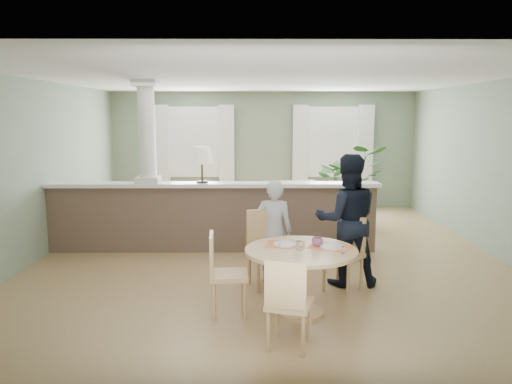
{
  "coord_description": "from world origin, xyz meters",
  "views": [
    {
      "loc": [
        -0.26,
        -7.62,
        2.18
      ],
      "look_at": [
        -0.21,
        -1.0,
        1.15
      ],
      "focal_mm": 35.0,
      "sensor_mm": 36.0,
      "label": 1
    }
  ],
  "objects_px": {
    "child_person": "(274,231)",
    "man_person": "(347,220)",
    "houseplant": "(348,184)",
    "chair_far_man": "(346,250)",
    "chair_far_boy": "(265,244)",
    "sofa": "(268,206)",
    "chair_side": "(222,270)",
    "dining_table": "(301,262)",
    "chair_near": "(288,300)"
  },
  "relations": [
    {
      "from": "child_person",
      "to": "man_person",
      "type": "relative_size",
      "value": 0.8
    },
    {
      "from": "houseplant",
      "to": "man_person",
      "type": "relative_size",
      "value": 0.94
    },
    {
      "from": "houseplant",
      "to": "chair_far_man",
      "type": "xyz_separation_m",
      "value": [
        -0.77,
        -3.96,
        -0.29
      ]
    },
    {
      "from": "chair_far_man",
      "to": "chair_far_boy",
      "type": "bearing_deg",
      "value": -150.23
    },
    {
      "from": "man_person",
      "to": "sofa",
      "type": "bearing_deg",
      "value": -74.71
    },
    {
      "from": "chair_side",
      "to": "houseplant",
      "type": "bearing_deg",
      "value": -29.37
    },
    {
      "from": "chair_far_boy",
      "to": "man_person",
      "type": "height_order",
      "value": "man_person"
    },
    {
      "from": "dining_table",
      "to": "chair_side",
      "type": "xyz_separation_m",
      "value": [
        -0.86,
        0.01,
        -0.09
      ]
    },
    {
      "from": "sofa",
      "to": "chair_side",
      "type": "distance_m",
      "value": 4.34
    },
    {
      "from": "dining_table",
      "to": "child_person",
      "type": "bearing_deg",
      "value": 103.06
    },
    {
      "from": "chair_far_boy",
      "to": "man_person",
      "type": "relative_size",
      "value": 0.57
    },
    {
      "from": "chair_far_boy",
      "to": "chair_near",
      "type": "height_order",
      "value": "chair_far_boy"
    },
    {
      "from": "chair_far_boy",
      "to": "chair_near",
      "type": "distance_m",
      "value": 1.84
    },
    {
      "from": "chair_far_man",
      "to": "chair_near",
      "type": "relative_size",
      "value": 1.04
    },
    {
      "from": "sofa",
      "to": "houseplant",
      "type": "xyz_separation_m",
      "value": [
        1.64,
        0.44,
        0.37
      ]
    },
    {
      "from": "chair_far_boy",
      "to": "man_person",
      "type": "bearing_deg",
      "value": -16.74
    },
    {
      "from": "sofa",
      "to": "houseplant",
      "type": "distance_m",
      "value": 1.74
    },
    {
      "from": "chair_near",
      "to": "dining_table",
      "type": "bearing_deg",
      "value": -86.15
    },
    {
      "from": "dining_table",
      "to": "child_person",
      "type": "distance_m",
      "value": 1.14
    },
    {
      "from": "dining_table",
      "to": "chair_far_boy",
      "type": "relative_size",
      "value": 1.26
    },
    {
      "from": "chair_side",
      "to": "child_person",
      "type": "distance_m",
      "value": 1.27
    },
    {
      "from": "chair_near",
      "to": "chair_side",
      "type": "xyz_separation_m",
      "value": [
        -0.66,
        0.88,
        0.01
      ]
    },
    {
      "from": "houseplant",
      "to": "child_person",
      "type": "height_order",
      "value": "houseplant"
    },
    {
      "from": "chair_near",
      "to": "child_person",
      "type": "distance_m",
      "value": 1.99
    },
    {
      "from": "chair_far_boy",
      "to": "chair_far_man",
      "type": "height_order",
      "value": "chair_far_boy"
    },
    {
      "from": "sofa",
      "to": "chair_far_man",
      "type": "bearing_deg",
      "value": -88.87
    },
    {
      "from": "chair_far_boy",
      "to": "chair_far_man",
      "type": "xyz_separation_m",
      "value": [
        1.01,
        -0.18,
        -0.03
      ]
    },
    {
      "from": "dining_table",
      "to": "chair_near",
      "type": "distance_m",
      "value": 0.9
    },
    {
      "from": "chair_side",
      "to": "man_person",
      "type": "relative_size",
      "value": 0.54
    },
    {
      "from": "dining_table",
      "to": "chair_far_man",
      "type": "bearing_deg",
      "value": 50.71
    },
    {
      "from": "child_person",
      "to": "chair_far_man",
      "type": "bearing_deg",
      "value": 165.96
    },
    {
      "from": "chair_near",
      "to": "chair_side",
      "type": "height_order",
      "value": "chair_side"
    },
    {
      "from": "chair_far_man",
      "to": "child_person",
      "type": "bearing_deg",
      "value": -160.4
    },
    {
      "from": "sofa",
      "to": "chair_near",
      "type": "relative_size",
      "value": 3.28
    },
    {
      "from": "man_person",
      "to": "chair_side",
      "type": "bearing_deg",
      "value": 32.39
    },
    {
      "from": "chair_far_man",
      "to": "chair_side",
      "type": "xyz_separation_m",
      "value": [
        -1.5,
        -0.77,
        -0.01
      ]
    },
    {
      "from": "chair_far_boy",
      "to": "chair_near",
      "type": "relative_size",
      "value": 1.09
    },
    {
      "from": "dining_table",
      "to": "sofa",
      "type": "bearing_deg",
      "value": 93.1
    },
    {
      "from": "chair_far_boy",
      "to": "dining_table",
      "type": "bearing_deg",
      "value": -87.27
    },
    {
      "from": "sofa",
      "to": "child_person",
      "type": "relative_size",
      "value": 2.16
    },
    {
      "from": "sofa",
      "to": "chair_far_boy",
      "type": "relative_size",
      "value": 3.0
    },
    {
      "from": "chair_near",
      "to": "chair_side",
      "type": "distance_m",
      "value": 1.1
    },
    {
      "from": "chair_near",
      "to": "man_person",
      "type": "xyz_separation_m",
      "value": [
        0.88,
        1.86,
        0.36
      ]
    },
    {
      "from": "dining_table",
      "to": "man_person",
      "type": "relative_size",
      "value": 0.72
    },
    {
      "from": "houseplant",
      "to": "chair_near",
      "type": "relative_size",
      "value": 1.8
    },
    {
      "from": "houseplant",
      "to": "chair_side",
      "type": "relative_size",
      "value": 1.76
    },
    {
      "from": "chair_far_boy",
      "to": "child_person",
      "type": "bearing_deg",
      "value": 33.86
    },
    {
      "from": "chair_side",
      "to": "sofa",
      "type": "bearing_deg",
      "value": -12.09
    },
    {
      "from": "chair_side",
      "to": "dining_table",
      "type": "bearing_deg",
      "value": -94.24
    },
    {
      "from": "sofa",
      "to": "dining_table",
      "type": "distance_m",
      "value": 4.31
    }
  ]
}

